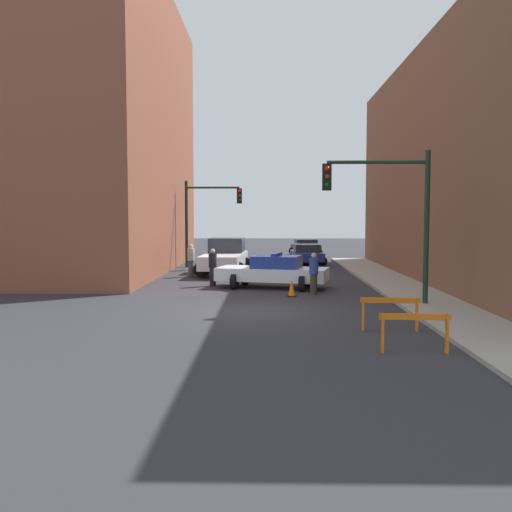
{
  "coord_description": "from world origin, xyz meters",
  "views": [
    {
      "loc": [
        0.49,
        -18.39,
        3.11
      ],
      "look_at": [
        0.0,
        5.82,
        1.4
      ],
      "focal_mm": 40.0,
      "sensor_mm": 36.0,
      "label": 1
    }
  ],
  "objects_px": {
    "police_car": "(273,271)",
    "pedestrian_corner": "(191,260)",
    "parked_car_mid": "(305,247)",
    "barrier_front": "(415,326)",
    "traffic_light_far": "(205,211)",
    "pedestrian_crossing": "(213,267)",
    "parked_car_near": "(307,254)",
    "traffic_cone": "(292,288)",
    "white_truck": "(225,257)",
    "barrier_mid": "(390,308)",
    "pedestrian_sidewalk": "(314,273)",
    "traffic_light_near": "(392,203)"
  },
  "relations": [
    {
      "from": "police_car",
      "to": "pedestrian_corner",
      "type": "distance_m",
      "value": 6.12
    },
    {
      "from": "parked_car_mid",
      "to": "barrier_front",
      "type": "distance_m",
      "value": 31.31
    },
    {
      "from": "traffic_light_far",
      "to": "pedestrian_crossing",
      "type": "xyz_separation_m",
      "value": [
        1.36,
        -9.2,
        -2.54
      ]
    },
    {
      "from": "parked_car_near",
      "to": "parked_car_mid",
      "type": "xyz_separation_m",
      "value": [
        0.44,
        7.79,
        0.0
      ]
    },
    {
      "from": "barrier_front",
      "to": "traffic_cone",
      "type": "bearing_deg",
      "value": 104.87
    },
    {
      "from": "traffic_light_far",
      "to": "pedestrian_corner",
      "type": "height_order",
      "value": "traffic_light_far"
    },
    {
      "from": "white_truck",
      "to": "parked_car_mid",
      "type": "xyz_separation_m",
      "value": [
        5.24,
        13.74,
        -0.23
      ]
    },
    {
      "from": "white_truck",
      "to": "police_car",
      "type": "bearing_deg",
      "value": -63.54
    },
    {
      "from": "traffic_light_far",
      "to": "white_truck",
      "type": "relative_size",
      "value": 0.94
    },
    {
      "from": "barrier_mid",
      "to": "traffic_cone",
      "type": "height_order",
      "value": "barrier_mid"
    },
    {
      "from": "pedestrian_crossing",
      "to": "traffic_cone",
      "type": "xyz_separation_m",
      "value": [
        3.37,
        -3.23,
        -0.54
      ]
    },
    {
      "from": "pedestrian_corner",
      "to": "barrier_front",
      "type": "relative_size",
      "value": 1.04
    },
    {
      "from": "white_truck",
      "to": "barrier_front",
      "type": "height_order",
      "value": "white_truck"
    },
    {
      "from": "police_car",
      "to": "pedestrian_crossing",
      "type": "height_order",
      "value": "pedestrian_crossing"
    },
    {
      "from": "parked_car_near",
      "to": "police_car",
      "type": "bearing_deg",
      "value": -102.8
    },
    {
      "from": "traffic_light_far",
      "to": "parked_car_mid",
      "type": "height_order",
      "value": "traffic_light_far"
    },
    {
      "from": "pedestrian_sidewalk",
      "to": "pedestrian_corner",
      "type": "bearing_deg",
      "value": -175.06
    },
    {
      "from": "pedestrian_corner",
      "to": "pedestrian_sidewalk",
      "type": "distance_m",
      "value": 8.71
    },
    {
      "from": "traffic_light_near",
      "to": "barrier_mid",
      "type": "xyz_separation_m",
      "value": [
        -0.92,
        -4.14,
        -2.91
      ]
    },
    {
      "from": "pedestrian_corner",
      "to": "barrier_front",
      "type": "bearing_deg",
      "value": 96.14
    },
    {
      "from": "traffic_light_far",
      "to": "pedestrian_crossing",
      "type": "relative_size",
      "value": 3.13
    },
    {
      "from": "police_car",
      "to": "barrier_mid",
      "type": "xyz_separation_m",
      "value": [
        3.06,
        -9.1,
        -0.11
      ]
    },
    {
      "from": "barrier_front",
      "to": "parked_car_mid",
      "type": "bearing_deg",
      "value": 90.73
    },
    {
      "from": "white_truck",
      "to": "parked_car_mid",
      "type": "distance_m",
      "value": 14.7
    },
    {
      "from": "traffic_cone",
      "to": "parked_car_near",
      "type": "bearing_deg",
      "value": 83.84
    },
    {
      "from": "traffic_light_near",
      "to": "traffic_light_far",
      "type": "distance_m",
      "value": 16.86
    },
    {
      "from": "pedestrian_sidewalk",
      "to": "barrier_front",
      "type": "distance_m",
      "value": 9.67
    },
    {
      "from": "parked_car_near",
      "to": "traffic_light_far",
      "type": "bearing_deg",
      "value": -164.11
    },
    {
      "from": "barrier_front",
      "to": "police_car",
      "type": "bearing_deg",
      "value": 104.9
    },
    {
      "from": "pedestrian_crossing",
      "to": "pedestrian_corner",
      "type": "xyz_separation_m",
      "value": [
        -1.48,
        3.82,
        0.0
      ]
    },
    {
      "from": "parked_car_mid",
      "to": "pedestrian_sidewalk",
      "type": "distance_m",
      "value": 21.8
    },
    {
      "from": "barrier_mid",
      "to": "parked_car_near",
      "type": "bearing_deg",
      "value": 92.21
    },
    {
      "from": "traffic_cone",
      "to": "pedestrian_crossing",
      "type": "bearing_deg",
      "value": 136.21
    },
    {
      "from": "parked_car_mid",
      "to": "pedestrian_crossing",
      "type": "height_order",
      "value": "pedestrian_crossing"
    },
    {
      "from": "parked_car_mid",
      "to": "barrier_mid",
      "type": "distance_m",
      "value": 28.8
    },
    {
      "from": "police_car",
      "to": "white_truck",
      "type": "height_order",
      "value": "white_truck"
    },
    {
      "from": "traffic_light_near",
      "to": "parked_car_mid",
      "type": "height_order",
      "value": "traffic_light_near"
    },
    {
      "from": "pedestrian_crossing",
      "to": "barrier_mid",
      "type": "distance_m",
      "value": 11.34
    },
    {
      "from": "white_truck",
      "to": "pedestrian_sidewalk",
      "type": "height_order",
      "value": "white_truck"
    },
    {
      "from": "police_car",
      "to": "barrier_front",
      "type": "height_order",
      "value": "police_car"
    },
    {
      "from": "police_car",
      "to": "parked_car_near",
      "type": "distance_m",
      "value": 12.12
    },
    {
      "from": "parked_car_mid",
      "to": "barrier_mid",
      "type": "bearing_deg",
      "value": -93.55
    },
    {
      "from": "traffic_light_near",
      "to": "pedestrian_sidewalk",
      "type": "xyz_separation_m",
      "value": [
        -2.41,
        2.89,
        -2.67
      ]
    },
    {
      "from": "traffic_light_near",
      "to": "white_truck",
      "type": "height_order",
      "value": "traffic_light_near"
    },
    {
      "from": "traffic_light_far",
      "to": "pedestrian_crossing",
      "type": "height_order",
      "value": "traffic_light_far"
    },
    {
      "from": "parked_car_near",
      "to": "barrier_front",
      "type": "height_order",
      "value": "parked_car_near"
    },
    {
      "from": "traffic_light_near",
      "to": "police_car",
      "type": "xyz_separation_m",
      "value": [
        -3.98,
        4.96,
        -2.81
      ]
    },
    {
      "from": "parked_car_mid",
      "to": "police_car",
      "type": "bearing_deg",
      "value": -102.07
    },
    {
      "from": "police_car",
      "to": "traffic_light_far",
      "type": "bearing_deg",
      "value": 35.8
    },
    {
      "from": "barrier_front",
      "to": "barrier_mid",
      "type": "xyz_separation_m",
      "value": [
        -0.03,
        2.51,
        0.0
      ]
    }
  ]
}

